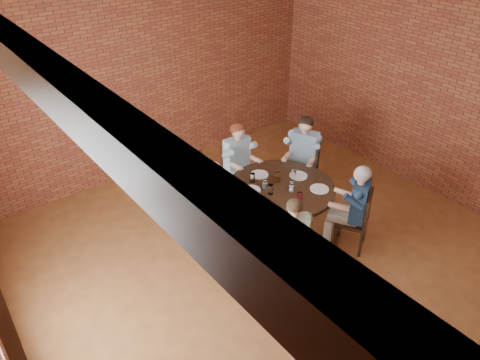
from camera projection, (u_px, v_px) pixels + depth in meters
floor at (284, 273)px, 6.11m from camera, size 7.00×7.00×0.00m
ceiling at (303, 1)px, 4.29m from camera, size 7.00×7.00×0.00m
wall_back at (144, 75)px, 7.54m from camera, size 7.00×0.00×7.00m
wall_right at (454, 94)px, 6.88m from camera, size 0.00×7.00×7.00m
ceiling_beam at (36, 69)px, 3.10m from camera, size 0.22×6.90×0.26m
dining_table at (281, 199)px, 6.63m from camera, size 1.49×1.49×0.75m
chair_a at (303, 164)px, 7.48m from camera, size 0.59×0.59×0.95m
diner_a at (302, 158)px, 7.32m from camera, size 0.85×0.80×1.36m
chair_b at (236, 169)px, 7.38m from camera, size 0.42×0.42×0.92m
diner_b at (239, 163)px, 7.24m from camera, size 0.52×0.63×1.30m
chair_c at (210, 222)px, 6.18m from camera, size 0.54×0.54×0.99m
diner_c at (216, 209)px, 6.12m from camera, size 0.80×0.69×1.42m
chair_d at (292, 251)px, 5.77m from camera, size 0.52×0.52×0.87m
diner_d at (292, 239)px, 5.76m from camera, size 0.70×0.73×1.22m
chair_e at (358, 218)px, 6.30m from camera, size 0.55×0.55×0.91m
diner_e at (354, 208)px, 6.24m from camera, size 0.75×0.79×1.29m
plate_a at (298, 176)px, 6.73m from camera, size 0.26×0.26×0.01m
plate_b at (259, 175)px, 6.75m from camera, size 0.26×0.26×0.01m
plate_c at (251, 190)px, 6.41m from camera, size 0.26×0.26×0.01m
plate_d at (319, 189)px, 6.44m from camera, size 0.26×0.26×0.01m
glass_a at (294, 174)px, 6.64m from camera, size 0.07×0.07×0.14m
glass_b at (277, 177)px, 6.58m from camera, size 0.07×0.07×0.14m
glass_c at (253, 178)px, 6.56m from camera, size 0.07×0.07×0.14m
glass_d at (265, 184)px, 6.43m from camera, size 0.07×0.07×0.14m
glass_e at (271, 189)px, 6.31m from camera, size 0.07×0.07×0.14m
glass_f at (299, 197)px, 6.16m from camera, size 0.07×0.07×0.14m
glass_g at (292, 187)px, 6.37m from camera, size 0.07×0.07×0.14m
smartphone at (317, 186)px, 6.50m from camera, size 0.09×0.14×0.01m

